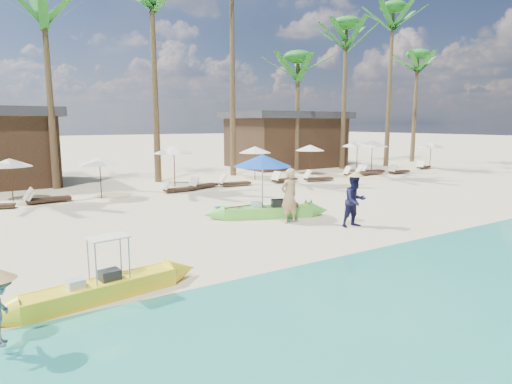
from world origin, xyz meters
TOP-DOWN VIEW (x-y plane):
  - ground at (0.00, 0.00)m, footprint 240.00×240.00m
  - wet_sand_strip at (0.00, -5.00)m, footprint 240.00×4.50m
  - green_canoe at (2.22, 2.43)m, footprint 4.96×2.26m
  - yellow_canoe at (-4.66, -1.99)m, footprint 4.77×1.04m
  - tourist at (2.39, 1.33)m, footprint 0.73×0.50m
  - vendor_green at (3.90, -0.30)m, footprint 0.92×0.75m
  - blue_umbrella at (2.09, 2.56)m, footprint 2.16×2.16m
  - resort_parasol_4 at (-5.53, 11.23)m, footprint 1.86×1.86m
  - lounger_4_right at (-4.37, 9.94)m, footprint 1.72×0.76m
  - resort_parasol_5 at (-2.03, 9.87)m, footprint 1.86×1.86m
  - lounger_5_left at (-4.37, 10.00)m, footprint 1.89×0.60m
  - resort_parasol_6 at (2.21, 11.53)m, footprint 2.20×2.20m
  - lounger_6_left at (1.64, 9.74)m, footprint 1.70×0.59m
  - lounger_6_right at (3.21, 10.16)m, footprint 1.82×1.07m
  - resort_parasol_7 at (7.43, 11.63)m, footprint 2.00×2.00m
  - lounger_7_left at (5.01, 10.05)m, footprint 1.84×0.74m
  - lounger_7_right at (8.25, 9.79)m, footprint 1.86×0.89m
  - resort_parasol_8 at (11.82, 11.76)m, footprint 1.97×1.97m
  - lounger_8_left at (10.26, 9.16)m, footprint 1.88×0.95m
  - resort_parasol_9 at (15.59, 11.18)m, footprint 2.19×2.19m
  - lounger_9_left at (13.96, 9.69)m, footprint 1.84×0.86m
  - lounger_9_right at (15.20, 9.76)m, footprint 1.86×1.08m
  - resort_parasol_10 at (16.43, 10.59)m, footprint 2.20×2.20m
  - lounger_10_left at (15.98, 10.22)m, footprint 1.92×0.71m
  - lounger_10_right at (17.50, 9.14)m, footprint 1.77×0.63m
  - resort_parasol_11 at (21.97, 9.89)m, footprint 1.96×1.96m
  - lounger_11_left at (21.68, 10.24)m, footprint 1.75×0.96m
  - palm_3 at (-3.36, 14.27)m, footprint 2.08×2.08m
  - palm_4 at (2.15, 14.01)m, footprint 2.08×2.08m
  - palm_5 at (7.45, 14.38)m, footprint 2.08×2.08m
  - palm_6 at (12.84, 14.52)m, footprint 2.08×2.08m
  - palm_7 at (16.57, 13.68)m, footprint 2.08×2.08m
  - palm_8 at (21.07, 13.33)m, footprint 2.08×2.08m
  - palm_9 at (26.21, 14.81)m, footprint 2.08×2.08m
  - pavilion_east at (14.00, 17.50)m, footprint 8.80×6.60m

SIDE VIEW (x-z plane):
  - ground at x=0.00m, z-range 0.00..0.00m
  - wet_sand_strip at x=0.00m, z-range 0.00..0.01m
  - lounger_4_right at x=-4.37m, z-range -0.09..0.47m
  - lounger_11_left at x=21.68m, z-range -0.09..0.47m
  - lounger_6_left at x=1.64m, z-range -0.09..0.48m
  - lounger_10_right at x=17.50m, z-range -0.10..0.49m
  - lounger_6_right at x=3.21m, z-range -0.10..0.49m
  - lounger_9_left at x=13.96m, z-range -0.10..0.50m
  - lounger_9_right at x=15.20m, z-range -0.10..0.50m
  - yellow_canoe at x=-4.66m, z-range -0.42..0.82m
  - lounger_7_right at x=8.25m, z-range -0.10..0.51m
  - lounger_7_left at x=5.01m, z-range -0.10..0.51m
  - lounger_8_left at x=10.26m, z-range -0.10..0.51m
  - lounger_5_left at x=-4.37m, z-range -0.11..0.53m
  - lounger_10_left at x=15.98m, z-range -0.11..0.54m
  - green_canoe at x=2.22m, z-range -0.11..0.55m
  - vendor_green at x=3.90m, z-range 0.00..1.76m
  - tourist at x=2.39m, z-range 0.00..1.91m
  - resort_parasol_4 at x=-5.53m, z-range 0.77..2.69m
  - resort_parasol_5 at x=-2.03m, z-range 0.77..2.69m
  - resort_parasol_11 at x=21.97m, z-range 0.81..2.82m
  - resort_parasol_8 at x=11.82m, z-range 0.82..2.85m
  - resort_parasol_7 at x=7.43m, z-range 0.83..2.88m
  - resort_parasol_9 at x=15.59m, z-range 0.91..3.16m
  - resort_parasol_6 at x=2.21m, z-range 0.91..3.18m
  - resort_parasol_10 at x=16.43m, z-range 0.91..3.18m
  - blue_umbrella at x=2.09m, z-range 0.94..3.26m
  - pavilion_east at x=14.00m, z-range 0.05..4.35m
  - palm_6 at x=12.84m, z-range 2.79..11.31m
  - palm_9 at x=26.21m, z-range 3.14..12.97m
  - palm_3 at x=-3.36m, z-range 3.32..13.83m
  - palm_7 at x=16.57m, z-range 3.46..14.53m
  - palm_4 at x=2.15m, z-range 3.60..15.30m
  - palm_8 at x=21.07m, z-range 3.83..16.53m
  - palm_5 at x=7.45m, z-range 4.02..17.62m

